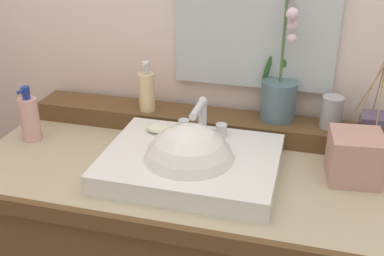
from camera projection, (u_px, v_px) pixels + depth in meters
The scene contains 10 objects.
back_ledge at pixel (209, 123), 1.49m from camera, with size 1.14×0.13×0.06m, color brown.
sink_basin at pixel (190, 167), 1.26m from camera, with size 0.46×0.36×0.28m.
soap_bar at pixel (158, 129), 1.37m from camera, with size 0.07×0.04×0.02m, color silver.
potted_plant at pixel (279, 92), 1.41m from camera, with size 0.12×0.11×0.37m.
soap_dispenser at pixel (147, 91), 1.48m from camera, with size 0.05×0.05×0.16m.
tumbler_cup at pixel (332, 112), 1.38m from camera, with size 0.06×0.06×0.09m, color #9D9BA4.
reed_diffuser at pixel (374, 124), 1.33m from camera, with size 0.10×0.12×0.23m.
lotion_bottle at pixel (30, 118), 1.42m from camera, with size 0.06×0.06×0.17m.
tissue_box at pixel (355, 157), 1.22m from camera, with size 0.13×0.13×0.13m, color tan.
mirror at pixel (256, 6), 1.37m from camera, with size 0.48×0.02×0.49m, color silver.
Camera 1 is at (0.30, -1.10, 1.55)m, focal length 44.47 mm.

